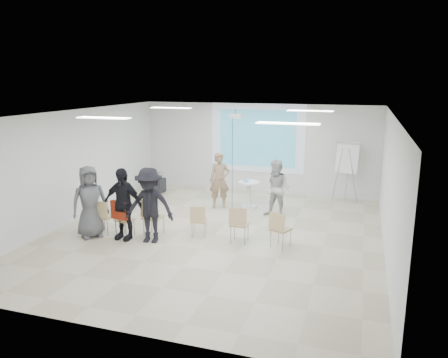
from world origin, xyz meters
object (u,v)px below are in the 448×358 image
(audience_outer, at_px, (89,198))
(flipchart_easel, at_px, (347,158))
(chair_far_left, at_px, (103,214))
(chair_right_far, at_px, (279,227))
(laptop, at_px, (154,215))
(chair_right_inner, at_px, (239,222))
(audience_left, at_px, (122,199))
(pedestal_table, at_px, (249,193))
(chair_center, at_px, (199,218))
(chair_left_inner, at_px, (152,215))
(audience_mid, at_px, (149,201))
(player_left, at_px, (220,177))
(player_right, at_px, (277,186))
(av_cart, at_px, (157,183))
(chair_left_mid, at_px, (123,218))

(audience_outer, height_order, flipchart_easel, audience_outer)
(chair_far_left, bearing_deg, chair_right_far, 9.38)
(laptop, relative_size, audience_outer, 0.17)
(chair_right_inner, distance_m, audience_left, 2.83)
(pedestal_table, bearing_deg, chair_center, -100.85)
(chair_left_inner, xyz_separation_m, chair_right_far, (3.12, 0.19, -0.05))
(chair_left_inner, relative_size, audience_mid, 0.46)
(chair_left_inner, xyz_separation_m, chair_right_inner, (2.16, 0.18, -0.03))
(player_left, relative_size, flipchart_easel, 1.00)
(player_right, xyz_separation_m, laptop, (-2.62, -2.35, -0.40))
(audience_mid, xyz_separation_m, av_cart, (-1.92, 4.29, -0.70))
(pedestal_table, relative_size, player_right, 0.46)
(chair_left_inner, relative_size, laptop, 2.73)
(chair_left_mid, xyz_separation_m, audience_mid, (0.80, -0.12, 0.54))
(player_right, xyz_separation_m, chair_far_left, (-3.83, -2.68, -0.39))
(player_left, bearing_deg, chair_right_inner, -82.04)
(pedestal_table, bearing_deg, av_cart, 166.78)
(chair_left_inner, bearing_deg, chair_center, 20.66)
(audience_left, bearing_deg, audience_mid, 4.31)
(chair_left_inner, xyz_separation_m, chair_center, (1.11, 0.31, -0.09))
(chair_right_inner, height_order, audience_outer, audience_outer)
(player_right, relative_size, chair_far_left, 2.07)
(player_left, bearing_deg, chair_left_mid, -134.34)
(chair_right_inner, relative_size, audience_outer, 0.45)
(laptop, height_order, audience_outer, audience_outer)
(chair_right_far, relative_size, laptop, 2.50)
(chair_left_inner, bearing_deg, chair_right_far, 8.57)
(player_right, bearing_deg, chair_left_mid, -127.36)
(player_left, distance_m, audience_outer, 4.00)
(audience_mid, distance_m, audience_outer, 1.55)
(player_left, relative_size, av_cart, 2.71)
(chair_right_far, distance_m, flipchart_easel, 4.73)
(chair_left_mid, distance_m, av_cart, 4.32)
(player_right, relative_size, audience_outer, 0.91)
(chair_center, xyz_separation_m, audience_outer, (-2.52, -0.78, 0.52))
(audience_outer, bearing_deg, chair_right_far, -40.21)
(pedestal_table, xyz_separation_m, chair_left_mid, (-2.31, -3.36, 0.03))
(pedestal_table, height_order, chair_left_inner, chair_left_inner)
(chair_center, xyz_separation_m, chair_right_far, (2.01, -0.12, 0.04))
(player_left, bearing_deg, player_right, -31.80)
(chair_left_inner, relative_size, chair_center, 1.18)
(chair_far_left, relative_size, audience_outer, 0.44)
(chair_left_inner, xyz_separation_m, audience_outer, (-1.41, -0.47, 0.44))
(player_left, relative_size, chair_right_far, 2.20)
(audience_left, bearing_deg, laptop, 42.54)
(audience_mid, distance_m, av_cart, 4.75)
(player_right, distance_m, av_cart, 4.69)
(player_right, height_order, chair_left_inner, player_right)
(chair_right_inner, bearing_deg, audience_left, -170.76)
(chair_left_mid, bearing_deg, player_left, 75.01)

